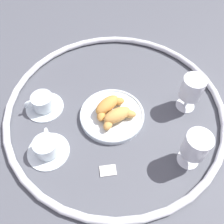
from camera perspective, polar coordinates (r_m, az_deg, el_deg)
name	(u,v)px	position (r m, az deg, el deg)	size (l,w,h in m)	color
ground_plane	(115,109)	(0.87, 0.72, 0.65)	(2.20, 2.20, 0.00)	#4C4F56
table_chrome_rim	(115,107)	(0.86, 0.73, 1.11)	(0.79, 0.79, 0.02)	silver
pastry_plate	(112,115)	(0.85, 0.00, -0.73)	(0.23, 0.23, 0.02)	silver
croissant_large	(108,106)	(0.83, -1.02, 1.50)	(0.13, 0.10, 0.04)	#CC893D
croissant_small	(118,116)	(0.81, 1.33, -0.98)	(0.14, 0.08, 0.04)	#D6994C
coffee_cup_near	(43,103)	(0.89, -16.05, 2.02)	(0.14, 0.14, 0.06)	silver
coffee_cup_far	(47,148)	(0.79, -15.17, -8.16)	(0.14, 0.14, 0.06)	silver
juice_glass_left	(192,89)	(0.85, 18.38, 5.16)	(0.08, 0.08, 0.14)	white
juice_glass_right	(196,146)	(0.73, 19.24, -7.68)	(0.08, 0.08, 0.14)	white
sugar_packet	(108,170)	(0.76, -0.97, -13.66)	(0.05, 0.03, 0.01)	white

